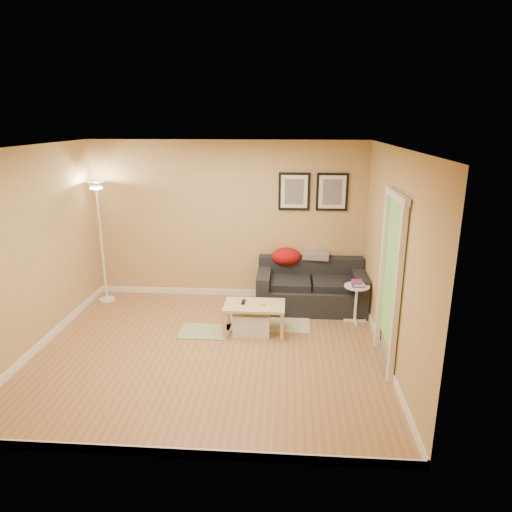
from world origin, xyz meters
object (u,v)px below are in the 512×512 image
at_px(storage_bin, 252,322).
at_px(floor_lamp, 102,246).
at_px(book_stack, 358,283).
at_px(sofa, 311,286).
at_px(side_table, 356,304).
at_px(coffee_table, 254,318).

relative_size(storage_bin, floor_lamp, 0.27).
bearing_deg(storage_bin, book_stack, 18.45).
xyz_separation_m(sofa, storage_bin, (-0.87, -0.98, -0.21)).
bearing_deg(side_table, book_stack, 49.86).
bearing_deg(sofa, floor_lamp, 178.90).
bearing_deg(sofa, storage_bin, -131.59).
xyz_separation_m(sofa, side_table, (0.64, -0.48, -0.09)).
relative_size(sofa, book_stack, 7.79).
bearing_deg(coffee_table, floor_lamp, 164.69).
bearing_deg(storage_bin, side_table, 18.25).
bearing_deg(side_table, coffee_table, -162.33).
distance_m(side_table, floor_lamp, 4.11).
distance_m(storage_bin, side_table, 1.59).
height_order(coffee_table, storage_bin, coffee_table).
distance_m(sofa, book_stack, 0.83).
height_order(side_table, floor_lamp, floor_lamp).
distance_m(sofa, floor_lamp, 3.43).
height_order(coffee_table, side_table, side_table).
xyz_separation_m(side_table, book_stack, (0.01, 0.01, 0.32)).
height_order(sofa, side_table, sofa).
bearing_deg(side_table, sofa, 143.13).
distance_m(coffee_table, side_table, 1.55).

